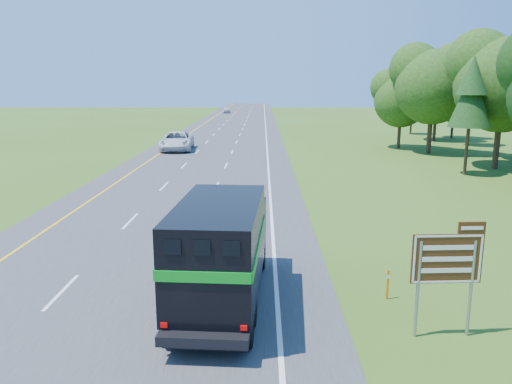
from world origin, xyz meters
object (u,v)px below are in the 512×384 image
Objects in this scene: horse_truck at (222,248)px; white_suv at (177,141)px; exit_sign at (448,263)px; far_car at (227,110)px.

horse_truck is 39.00m from white_suv.
horse_truck is 2.38× the size of exit_sign.
exit_sign is (13.96, -110.73, 1.39)m from far_car.
white_suv is (-7.90, 38.18, -0.87)m from horse_truck.
horse_truck is at bearing -89.78° from far_car.
exit_sign is at bearing -14.37° from horse_truck.
horse_truck reaches higher than white_suv.
white_suv is 70.51m from far_car.
white_suv is at bearing 105.07° from horse_truck.
exit_sign is at bearing -86.59° from far_car.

